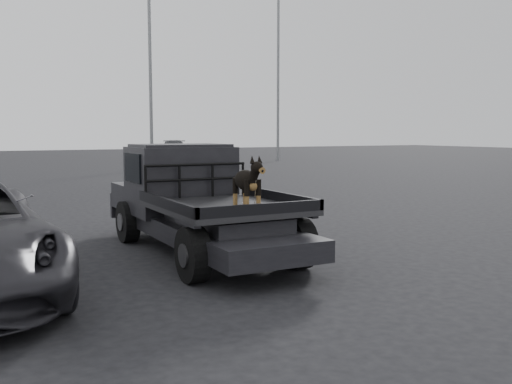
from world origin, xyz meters
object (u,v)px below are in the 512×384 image
flatbed_ute (201,226)px  floodlight_mid (150,34)px  dog (247,184)px  distant_car_b (174,150)px  floodlight_far (278,39)px

flatbed_ute → floodlight_mid: size_ratio=0.41×
dog → floodlight_mid: 24.71m
distant_car_b → flatbed_ute: bearing=-88.2°
floodlight_mid → distant_car_b: bearing=63.7°
distant_car_b → floodlight_far: floodlight_far is taller
floodlight_mid → floodlight_far: (10.51, 4.34, 1.14)m
flatbed_ute → floodlight_far: bearing=57.4°
distant_car_b → floodlight_far: (5.81, -5.16, 7.66)m
floodlight_far → dog: bearing=-121.0°
flatbed_ute → dog: bearing=-90.6°
dog → distant_car_b: dog is taller
dog → floodlight_mid: bearing=75.4°
floodlight_mid → floodlight_far: bearing=22.4°
floodlight_far → floodlight_mid: bearing=-157.6°
distant_car_b → floodlight_far: 10.91m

